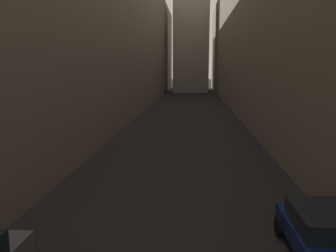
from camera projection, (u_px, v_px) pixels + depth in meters
The scene contains 4 objects.
ground_plane at pixel (188, 112), 42.29m from camera, with size 264.00×264.00×0.00m, color black.
building_block_left at pixel (84, 33), 43.62m from camera, with size 15.35×108.00×19.37m, color #60594F.
building_block_right at pixel (280, 31), 41.85m from camera, with size 10.97×108.00×19.57m, color #756B5B.
parked_car_right_third at pixel (325, 234), 9.63m from camera, with size 2.00×4.09×1.42m.
Camera 1 is at (0.71, 5.95, 5.30)m, focal length 37.12 mm.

